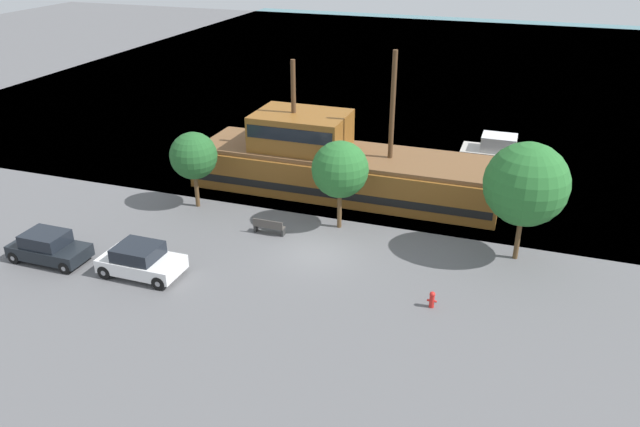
{
  "coord_description": "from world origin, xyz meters",
  "views": [
    {
      "loc": [
        9.16,
        -25.66,
        15.17
      ],
      "look_at": [
        -0.51,
        2.0,
        1.2
      ],
      "focal_mm": 35.0,
      "sensor_mm": 36.0,
      "label": 1
    }
  ],
  "objects_px": {
    "pirate_ship": "(339,165)",
    "fire_hydrant": "(432,299)",
    "parked_car_curb_front": "(48,247)",
    "moored_boat_dockside": "(502,152)",
    "parked_car_curb_mid": "(141,261)",
    "bench_promenade_east": "(269,226)"
  },
  "relations": [
    {
      "from": "pirate_ship",
      "to": "bench_promenade_east",
      "type": "height_order",
      "value": "pirate_ship"
    },
    {
      "from": "bench_promenade_east",
      "to": "moored_boat_dockside",
      "type": "bearing_deg",
      "value": 54.76
    },
    {
      "from": "moored_boat_dockside",
      "to": "parked_car_curb_front",
      "type": "height_order",
      "value": "moored_boat_dockside"
    },
    {
      "from": "moored_boat_dockside",
      "to": "fire_hydrant",
      "type": "distance_m",
      "value": 19.25
    },
    {
      "from": "pirate_ship",
      "to": "parked_car_curb_mid",
      "type": "bearing_deg",
      "value": -114.35
    },
    {
      "from": "fire_hydrant",
      "to": "bench_promenade_east",
      "type": "xyz_separation_m",
      "value": [
        -9.34,
        3.99,
        0.03
      ]
    },
    {
      "from": "moored_boat_dockside",
      "to": "fire_hydrant",
      "type": "relative_size",
      "value": 7.5
    },
    {
      "from": "moored_boat_dockside",
      "to": "bench_promenade_east",
      "type": "distance_m",
      "value": 18.61
    },
    {
      "from": "parked_car_curb_front",
      "to": "parked_car_curb_mid",
      "type": "xyz_separation_m",
      "value": [
        4.98,
        0.35,
        0.02
      ]
    },
    {
      "from": "pirate_ship",
      "to": "parked_car_curb_mid",
      "type": "height_order",
      "value": "pirate_ship"
    },
    {
      "from": "moored_boat_dockside",
      "to": "pirate_ship",
      "type": "bearing_deg",
      "value": -137.0
    },
    {
      "from": "parked_car_curb_mid",
      "to": "bench_promenade_east",
      "type": "distance_m",
      "value": 6.99
    },
    {
      "from": "pirate_ship",
      "to": "parked_car_curb_front",
      "type": "height_order",
      "value": "pirate_ship"
    },
    {
      "from": "parked_car_curb_front",
      "to": "parked_car_curb_mid",
      "type": "relative_size",
      "value": 1.0
    },
    {
      "from": "pirate_ship",
      "to": "fire_hydrant",
      "type": "distance_m",
      "value": 13.26
    },
    {
      "from": "parked_car_curb_mid",
      "to": "bench_promenade_east",
      "type": "xyz_separation_m",
      "value": [
        3.96,
        5.76,
        -0.3
      ]
    },
    {
      "from": "moored_boat_dockside",
      "to": "parked_car_curb_front",
      "type": "bearing_deg",
      "value": -132.73
    },
    {
      "from": "parked_car_curb_front",
      "to": "fire_hydrant",
      "type": "height_order",
      "value": "parked_car_curb_front"
    },
    {
      "from": "parked_car_curb_front",
      "to": "fire_hydrant",
      "type": "bearing_deg",
      "value": 6.59
    },
    {
      "from": "pirate_ship",
      "to": "bench_promenade_east",
      "type": "xyz_separation_m",
      "value": [
        -1.72,
        -6.79,
        -1.21
      ]
    },
    {
      "from": "parked_car_curb_mid",
      "to": "bench_promenade_east",
      "type": "bearing_deg",
      "value": 55.47
    },
    {
      "from": "pirate_ship",
      "to": "parked_car_curb_front",
      "type": "distance_m",
      "value": 16.75
    }
  ]
}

